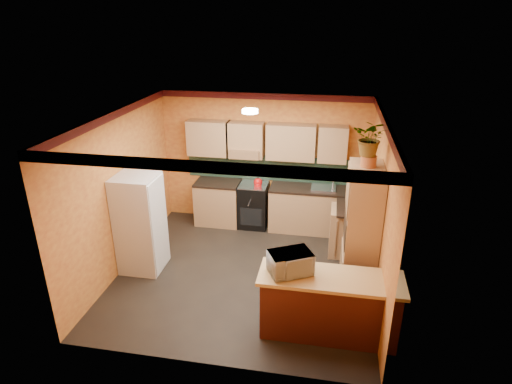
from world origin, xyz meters
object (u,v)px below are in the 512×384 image
fridge (140,223)px  microwave (290,263)px  pantry (361,234)px  base_cabinets_back (284,208)px  breakfast_bar (329,307)px  stove (254,205)px

fridge → microwave: bearing=-23.4°
pantry → fridge: bearing=178.5°
fridge → pantry: 3.61m
microwave → base_cabinets_back: bearing=70.0°
fridge → pantry: (3.60, -0.09, 0.20)m
pantry → breakfast_bar: 1.28m
base_cabinets_back → pantry: bearing=-55.3°
stove → microwave: (1.06, -3.06, 0.63)m
fridge → microwave: 2.88m
pantry → stove: bearing=135.1°
base_cabinets_back → microwave: microwave is taller
base_cabinets_back → breakfast_bar: (0.98, -3.06, 0.00)m
pantry → microwave: bearing=-132.5°
pantry → microwave: pantry is taller
stove → breakfast_bar: (1.60, -3.06, -0.02)m
base_cabinets_back → breakfast_bar: bearing=-72.3°
microwave → pantry: bearing=19.5°
microwave → stove: bearing=81.0°
base_cabinets_back → stove: size_ratio=4.01×
base_cabinets_back → stove: (-0.62, -0.00, 0.02)m
fridge → stove: bearing=50.6°
breakfast_bar → stove: bearing=117.6°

